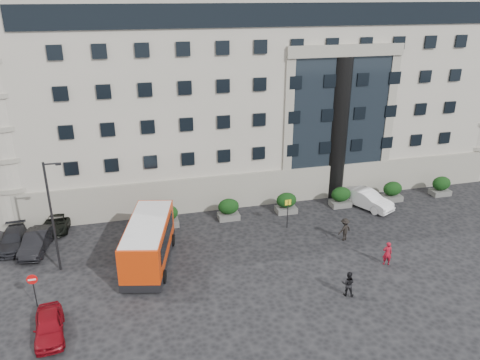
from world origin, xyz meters
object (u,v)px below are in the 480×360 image
(red_truck, at_px, (15,177))
(minibus, at_px, (148,241))
(parked_car_b, at_px, (36,242))
(parked_car_d, at_px, (58,221))
(hedge_d, at_px, (341,197))
(bus_stop_sign, at_px, (288,209))
(hedge_c, at_px, (286,203))
(hedge_e, at_px, (392,191))
(pedestrian_a, at_px, (387,253))
(parked_car_c, at_px, (13,240))
(hedge_a, at_px, (167,216))
(hedge_b, at_px, (229,209))
(hedge_f, at_px, (441,186))
(no_entry_sign, at_px, (33,284))
(street_lamp, at_px, (52,213))
(parked_car_a, at_px, (49,326))
(pedestrian_b, at_px, (348,284))
(pedestrian_c, at_px, (345,229))
(white_taxi, at_px, (367,199))

(red_truck, bearing_deg, minibus, -39.91)
(parked_car_b, relative_size, parked_car_d, 1.01)
(hedge_d, distance_m, bus_stop_sign, 6.76)
(hedge_c, height_order, parked_car_d, hedge_c)
(hedge_d, height_order, hedge_e, same)
(parked_car_d, xyz_separation_m, pedestrian_a, (23.24, -11.63, 0.28))
(parked_car_b, height_order, parked_car_c, parked_car_b)
(hedge_a, height_order, parked_car_d, hedge_a)
(hedge_e, xyz_separation_m, pedestrian_a, (-6.33, -9.82, -0.03))
(hedge_b, height_order, hedge_f, same)
(hedge_a, xyz_separation_m, no_entry_sign, (-9.00, -8.84, 0.72))
(street_lamp, bearing_deg, bus_stop_sign, 6.54)
(red_truck, bearing_deg, hedge_d, -5.70)
(minibus, bearing_deg, parked_car_a, -120.10)
(minibus, relative_size, red_truck, 1.27)
(no_entry_sign, distance_m, parked_car_b, 7.35)
(parked_car_b, xyz_separation_m, pedestrian_b, (20.06, -10.86, 0.11))
(hedge_c, bearing_deg, pedestrian_c, -64.67)
(hedge_d, bearing_deg, street_lamp, -168.47)
(minibus, bearing_deg, pedestrian_a, -1.58)
(hedge_a, distance_m, pedestrian_c, 14.36)
(hedge_a, height_order, hedge_e, same)
(parked_car_a, bearing_deg, no_entry_sign, 104.36)
(hedge_c, bearing_deg, hedge_b, 180.00)
(hedge_c, xyz_separation_m, pedestrian_b, (-0.27, -12.47, -0.08))
(hedge_c, height_order, pedestrian_c, hedge_c)
(hedge_f, bearing_deg, white_taxi, -174.45)
(parked_car_a, relative_size, parked_car_d, 0.87)
(hedge_f, xyz_separation_m, pedestrian_c, (-12.86, -5.80, -0.01))
(parked_car_c, xyz_separation_m, parked_car_d, (2.98, 2.41, -0.00))
(white_taxi, relative_size, pedestrian_b, 2.85)
(parked_car_a, height_order, pedestrian_c, pedestrian_c)
(hedge_a, bearing_deg, pedestrian_c, -23.80)
(red_truck, bearing_deg, parked_car_c, -67.37)
(bus_stop_sign, height_order, parked_car_a, bus_stop_sign)
(white_taxi, bearing_deg, hedge_e, -12.04)
(hedge_d, distance_m, parked_car_d, 24.44)
(minibus, relative_size, pedestrian_a, 4.54)
(hedge_a, xyz_separation_m, hedge_d, (15.60, 0.00, 0.00))
(hedge_a, xyz_separation_m, red_truck, (-13.39, 10.54, 0.72))
(street_lamp, relative_size, pedestrian_b, 4.70)
(hedge_b, distance_m, pedestrian_c, 9.83)
(parked_car_a, xyz_separation_m, pedestrian_b, (18.02, -0.65, 0.19))
(hedge_e, xyz_separation_m, street_lamp, (-28.74, -4.80, 3.44))
(parked_car_b, height_order, pedestrian_a, pedestrian_a)
(hedge_b, bearing_deg, pedestrian_b, -68.42)
(hedge_e, distance_m, no_entry_sign, 31.09)
(bus_stop_sign, xyz_separation_m, parked_car_c, (-21.25, 2.20, -1.11))
(bus_stop_sign, distance_m, parked_car_b, 19.48)
(hedge_b, relative_size, minibus, 0.23)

